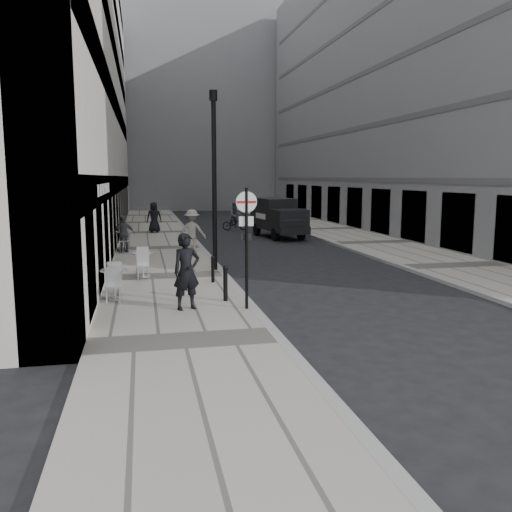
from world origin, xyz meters
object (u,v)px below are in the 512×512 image
at_px(lamppost, 214,172).
at_px(panel_van, 277,216).
at_px(cyclist, 235,219).
at_px(walking_man, 186,271).
at_px(sign_post, 246,232).

bearing_deg(lamppost, panel_van, 65.04).
height_order(lamppost, cyclist, lamppost).
xyz_separation_m(walking_man, cyclist, (4.95, 21.57, -0.38)).
bearing_deg(sign_post, cyclist, 84.89).
height_order(lamppost, panel_van, lamppost).
distance_m(panel_van, cyclist, 5.05).
height_order(walking_man, cyclist, walking_man).
bearing_deg(panel_van, lamppost, -122.84).
distance_m(lamppost, cyclist, 16.36).
xyz_separation_m(sign_post, cyclist, (3.44, 21.83, -1.39)).
bearing_deg(walking_man, panel_van, 50.84).
height_order(sign_post, panel_van, sign_post).
distance_m(sign_post, panel_van, 17.87).
relative_size(walking_man, sign_post, 0.63).
bearing_deg(cyclist, sign_post, -106.50).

